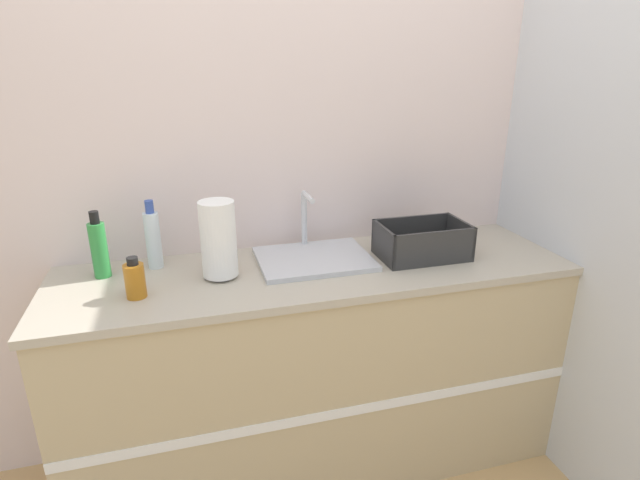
# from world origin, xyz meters

# --- Properties ---
(wall_back) EXTENTS (4.37, 0.06, 2.60)m
(wall_back) POSITION_xyz_m (0.00, 0.59, 1.30)
(wall_back) COLOR silver
(wall_back) RESTS_ON ground_plane
(wall_right) EXTENTS (0.06, 2.56, 2.60)m
(wall_right) POSITION_xyz_m (1.02, 0.28, 1.30)
(wall_right) COLOR silver
(wall_right) RESTS_ON ground_plane
(counter_cabinet) EXTENTS (2.00, 0.58, 0.92)m
(counter_cabinet) POSITION_xyz_m (0.00, 0.28, 0.46)
(counter_cabinet) COLOR tan
(counter_cabinet) RESTS_ON ground_plane
(sink) EXTENTS (0.44, 0.35, 0.25)m
(sink) POSITION_xyz_m (0.00, 0.35, 0.94)
(sink) COLOR silver
(sink) RESTS_ON counter_cabinet
(paper_towel_roll) EXTENTS (0.13, 0.13, 0.29)m
(paper_towel_roll) POSITION_xyz_m (-0.37, 0.28, 1.07)
(paper_towel_roll) COLOR #4C4C51
(paper_towel_roll) RESTS_ON counter_cabinet
(dish_rack) EXTENTS (0.35, 0.22, 0.14)m
(dish_rack) POSITION_xyz_m (0.43, 0.27, 0.97)
(dish_rack) COLOR #2D2D2D
(dish_rack) RESTS_ON counter_cabinet
(bottle_amber) EXTENTS (0.07, 0.07, 0.14)m
(bottle_amber) POSITION_xyz_m (-0.66, 0.19, 0.98)
(bottle_amber) COLOR #B26B19
(bottle_amber) RESTS_ON counter_cabinet
(bottle_green) EXTENTS (0.06, 0.06, 0.25)m
(bottle_green) POSITION_xyz_m (-0.79, 0.41, 1.03)
(bottle_green) COLOR #2D8C3D
(bottle_green) RESTS_ON counter_cabinet
(bottle_clear) EXTENTS (0.06, 0.06, 0.27)m
(bottle_clear) POSITION_xyz_m (-0.60, 0.45, 1.04)
(bottle_clear) COLOR silver
(bottle_clear) RESTS_ON counter_cabinet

